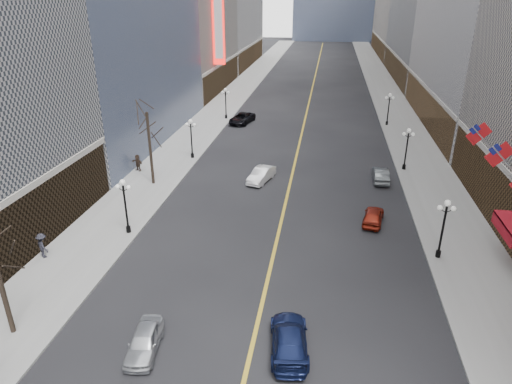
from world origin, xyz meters
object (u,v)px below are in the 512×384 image
(car_nb_near, at_px, (144,341))
(car_sb_near, at_px, (289,339))
(car_nb_far, at_px, (242,118))
(car_sb_mid, at_px, (373,216))
(streetlamp_east_2, at_px, (407,145))
(streetlamp_west_1, at_px, (125,201))
(streetlamp_west_3, at_px, (226,100))
(streetlamp_west_2, at_px, (191,135))
(car_nb_mid, at_px, (261,175))
(streetlamp_east_1, at_px, (444,223))
(car_sb_far, at_px, (381,175))
(streetlamp_east_3, at_px, (389,106))

(car_nb_near, distance_m, car_sb_near, 7.74)
(car_nb_far, distance_m, car_sb_mid, 33.58)
(streetlamp_east_2, height_order, streetlamp_west_1, same)
(streetlamp_west_3, distance_m, car_sb_mid, 36.67)
(streetlamp_west_2, bearing_deg, car_nb_mid, -31.84)
(streetlamp_east_1, distance_m, car_nb_mid, 19.47)
(streetlamp_east_2, xyz_separation_m, streetlamp_west_1, (-23.60, -18.00, 0.00))
(car_nb_near, xyz_separation_m, car_sb_far, (14.63, 26.53, 0.03))
(car_sb_near, bearing_deg, streetlamp_west_1, -45.39)
(streetlamp_east_1, bearing_deg, car_sb_mid, 130.42)
(car_nb_mid, xyz_separation_m, car_nb_far, (-6.04, 21.64, 0.04))
(car_nb_near, distance_m, car_nb_far, 46.39)
(car_sb_mid, bearing_deg, car_nb_mid, -25.06)
(streetlamp_east_2, relative_size, streetlamp_west_1, 1.00)
(streetlamp_east_1, xyz_separation_m, car_nb_mid, (-14.76, 12.51, -2.19))
(car_nb_mid, bearing_deg, streetlamp_west_1, -109.46)
(streetlamp_east_2, xyz_separation_m, car_sb_mid, (-4.22, -13.05, -2.25))
(streetlamp_west_3, height_order, car_sb_mid, streetlamp_west_3)
(car_nb_far, bearing_deg, streetlamp_east_1, -46.19)
(streetlamp_west_1, xyz_separation_m, car_sb_far, (20.80, 14.42, -2.22))
(streetlamp_east_2, bearing_deg, car_sb_far, -128.00)
(car_sb_far, bearing_deg, car_nb_near, 61.17)
(streetlamp_east_3, distance_m, car_sb_far, 21.88)
(streetlamp_east_1, relative_size, car_sb_far, 1.09)
(car_nb_mid, xyz_separation_m, car_sb_far, (11.96, 1.91, -0.03))
(streetlamp_east_3, relative_size, streetlamp_west_1, 1.00)
(streetlamp_west_3, height_order, car_nb_near, streetlamp_west_3)
(streetlamp_west_2, bearing_deg, car_sb_near, -64.42)
(streetlamp_west_1, height_order, car_sb_mid, streetlamp_west_1)
(streetlamp_west_3, relative_size, car_sb_mid, 1.18)
(car_nb_near, distance_m, car_sb_far, 30.30)
(streetlamp_east_2, height_order, car_sb_near, streetlamp_east_2)
(car_sb_far, bearing_deg, car_nb_mid, 9.11)
(car_nb_mid, relative_size, car_sb_mid, 1.12)
(car_nb_near, bearing_deg, streetlamp_west_1, 110.00)
(car_sb_mid, bearing_deg, streetlamp_west_1, 24.90)
(streetlamp_west_1, bearing_deg, car_nb_mid, 54.74)
(streetlamp_east_3, height_order, car_sb_far, streetlamp_east_3)
(streetlamp_east_1, relative_size, streetlamp_east_3, 1.00)
(car_sb_mid, bearing_deg, car_sb_far, -87.94)
(car_nb_near, bearing_deg, streetlamp_west_3, 90.32)
(car_nb_near, height_order, car_sb_mid, car_nb_near)
(streetlamp_east_3, relative_size, streetlamp_west_3, 1.00)
(streetlamp_east_1, xyz_separation_m, car_sb_mid, (-4.22, 4.95, -2.25))
(streetlamp_west_2, distance_m, car_nb_far, 16.53)
(streetlamp_east_2, relative_size, car_sb_far, 1.09)
(car_nb_near, relative_size, car_nb_mid, 0.90)
(streetlamp_east_2, height_order, streetlamp_west_2, same)
(streetlamp_east_3, bearing_deg, car_nb_far, -174.92)
(car_sb_mid, bearing_deg, streetlamp_west_2, -23.37)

